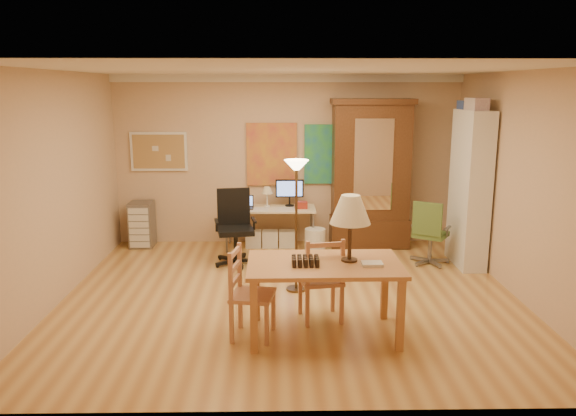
{
  "coord_description": "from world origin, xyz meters",
  "views": [
    {
      "loc": [
        -0.15,
        -6.49,
        2.51
      ],
      "look_at": [
        -0.03,
        0.3,
        1.04
      ],
      "focal_mm": 35.0,
      "sensor_mm": 36.0,
      "label": 1
    }
  ],
  "objects_px": {
    "office_chair_black": "(236,244)",
    "bookshelf": "(470,190)",
    "computer_desk": "(272,223)",
    "dining_table": "(334,248)",
    "armoire": "(370,183)",
    "office_chair_green": "(429,247)"
  },
  "relations": [
    {
      "from": "office_chair_black",
      "to": "bookshelf",
      "type": "distance_m",
      "value": 3.41
    },
    {
      "from": "office_chair_black",
      "to": "computer_desk",
      "type": "bearing_deg",
      "value": 57.95
    },
    {
      "from": "dining_table",
      "to": "armoire",
      "type": "xyz_separation_m",
      "value": [
        0.9,
        3.31,
        0.09
      ]
    },
    {
      "from": "office_chair_black",
      "to": "armoire",
      "type": "distance_m",
      "value": 2.38
    },
    {
      "from": "dining_table",
      "to": "armoire",
      "type": "bearing_deg",
      "value": 74.87
    },
    {
      "from": "office_chair_black",
      "to": "armoire",
      "type": "xyz_separation_m",
      "value": [
        2.07,
        0.91,
        0.73
      ]
    },
    {
      "from": "bookshelf",
      "to": "armoire",
      "type": "bearing_deg",
      "value": 140.81
    },
    {
      "from": "dining_table",
      "to": "office_chair_black",
      "type": "distance_m",
      "value": 2.75
    },
    {
      "from": "armoire",
      "to": "bookshelf",
      "type": "distance_m",
      "value": 1.6
    },
    {
      "from": "office_chair_black",
      "to": "office_chair_green",
      "type": "relative_size",
      "value": 1.15
    },
    {
      "from": "dining_table",
      "to": "office_chair_black",
      "type": "relative_size",
      "value": 1.45
    },
    {
      "from": "office_chair_green",
      "to": "bookshelf",
      "type": "xyz_separation_m",
      "value": [
        0.52,
        -0.01,
        0.84
      ]
    },
    {
      "from": "office_chair_green",
      "to": "bookshelf",
      "type": "bearing_deg",
      "value": -0.71
    },
    {
      "from": "dining_table",
      "to": "office_chair_black",
      "type": "xyz_separation_m",
      "value": [
        -1.18,
        2.41,
        -0.63
      ]
    },
    {
      "from": "computer_desk",
      "to": "bookshelf",
      "type": "relative_size",
      "value": 0.65
    },
    {
      "from": "computer_desk",
      "to": "office_chair_green",
      "type": "height_order",
      "value": "computer_desk"
    },
    {
      "from": "armoire",
      "to": "office_chair_green",
      "type": "bearing_deg",
      "value": -54.48
    },
    {
      "from": "computer_desk",
      "to": "armoire",
      "type": "distance_m",
      "value": 1.68
    },
    {
      "from": "bookshelf",
      "to": "dining_table",
      "type": "bearing_deg",
      "value": -132.87
    },
    {
      "from": "computer_desk",
      "to": "office_chair_black",
      "type": "bearing_deg",
      "value": -122.05
    },
    {
      "from": "office_chair_black",
      "to": "office_chair_green",
      "type": "height_order",
      "value": "office_chair_black"
    },
    {
      "from": "bookshelf",
      "to": "office_chair_black",
      "type": "bearing_deg",
      "value": 178.22
    }
  ]
}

